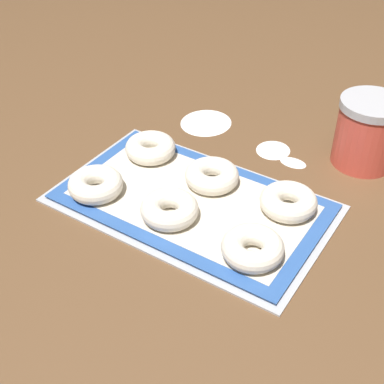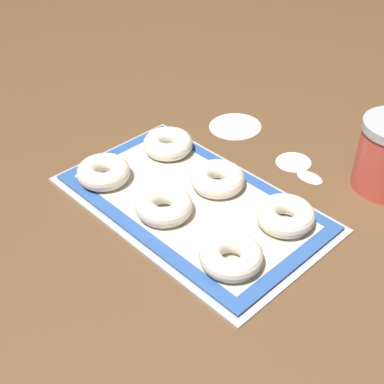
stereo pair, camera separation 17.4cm
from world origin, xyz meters
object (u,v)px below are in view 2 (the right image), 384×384
Objects in this scene: bagel_front_left at (104,172)px; bagel_front_center at (165,206)px; bagel_front_right at (231,256)px; bagel_back_right at (285,216)px; baking_tray at (192,203)px; bagel_back_left at (168,144)px; bagel_back_center at (218,179)px.

bagel_front_center is at bearing 5.60° from bagel_front_left.
bagel_front_right and bagel_back_right have the same top height.
bagel_back_left is at bearing 152.90° from baking_tray.
bagel_front_center is at bearing 177.52° from bagel_front_right.
baking_tray is at bearing -156.35° from bagel_back_right.
bagel_front_center reaches higher than baking_tray.
bagel_front_right is at bearing -2.48° from bagel_front_center.
bagel_back_center is at bearing 85.96° from baking_tray.
bagel_back_center reaches higher than baking_tray.
bagel_front_left and bagel_back_right have the same top height.
baking_tray is 4.86× the size of bagel_back_center.
bagel_front_right is 1.00× the size of bagel_back_right.
bagel_back_right is (0.31, -0.01, 0.00)m from bagel_back_left.
bagel_front_center and bagel_back_center have the same top height.
bagel_front_left is 1.00× the size of bagel_front_right.
bagel_front_left and bagel_front_right have the same top height.
bagel_back_left is at bearing 85.61° from bagel_front_left.
bagel_front_center and bagel_back_left have the same top height.
bagel_front_left is at bearing -154.37° from baking_tray.
bagel_back_left and bagel_back_right have the same top height.
bagel_front_left is 1.00× the size of bagel_back_left.
bagel_front_right is at bearing -89.30° from bagel_back_right.
bagel_front_left is 1.00× the size of bagel_back_center.
bagel_front_left reaches higher than baking_tray.
baking_tray is 4.86× the size of bagel_front_left.
bagel_front_right reaches higher than baking_tray.
bagel_front_right is (0.32, 0.01, 0.00)m from bagel_front_left.
bagel_back_left is (0.01, 0.16, 0.00)m from bagel_front_left.
bagel_front_left and bagel_front_center have the same top height.
bagel_front_right is at bearing -23.39° from baking_tray.
bagel_back_right is at bearing -1.34° from bagel_back_left.
bagel_back_right is (0.16, 0.13, 0.00)m from bagel_front_center.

